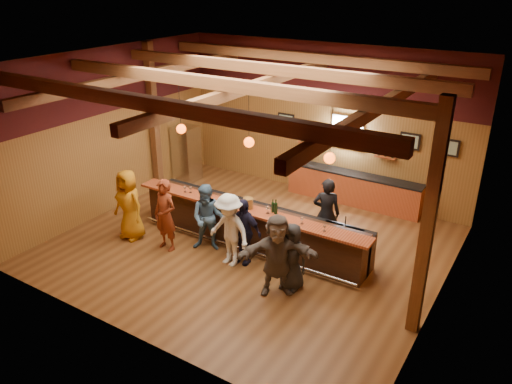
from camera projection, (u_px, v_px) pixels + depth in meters
room at (250, 120)px, 11.20m from camera, size 9.04×9.00×4.52m
bar_counter at (253, 225)px, 12.34m from camera, size 6.30×1.07×1.11m
back_bar_cabinet at (353, 188)px, 14.55m from camera, size 4.00×0.52×0.95m
window at (347, 132)px, 14.29m from camera, size 0.95×0.09×0.95m
framed_pictures at (376, 136)px, 13.84m from camera, size 5.35×0.05×0.45m
wine_shelves at (345, 147)px, 14.41m from camera, size 3.00×0.18×0.30m
pendant_lights at (249, 142)px, 11.35m from camera, size 4.24×0.24×1.37m
stainless_fridge at (186, 153)px, 16.09m from camera, size 0.70×0.70×1.80m
customer_orange at (129, 205)px, 12.48m from camera, size 0.93×0.64×1.84m
customer_redvest at (165, 215)px, 11.97m from camera, size 0.69×0.48×1.80m
customer_denim at (208, 218)px, 11.97m from camera, size 1.01×0.91×1.69m
customer_white at (229, 230)px, 11.32m from camera, size 1.24×0.84×1.77m
customer_navy at (243, 231)px, 11.45m from camera, size 0.94×0.40×1.61m
customer_brown at (277, 255)px, 10.28m from camera, size 1.69×1.39×1.81m
customer_dark at (291, 257)px, 10.50m from camera, size 0.75×0.49×1.51m
bartender at (326, 214)px, 12.05m from camera, size 0.77×0.64×1.81m
ice_bucket at (248, 203)px, 11.81m from camera, size 0.24×0.24×0.26m
bottle_a at (276, 208)px, 11.53m from camera, size 0.08×0.08×0.36m
bottle_b at (273, 207)px, 11.61m from camera, size 0.07×0.07×0.33m
glass_a at (162, 181)px, 13.06m from camera, size 0.09×0.09×0.20m
glass_b at (185, 188)px, 12.69m from camera, size 0.07×0.07×0.17m
glass_c at (190, 188)px, 12.65m from camera, size 0.07×0.07×0.17m
glass_d at (207, 194)px, 12.29m from camera, size 0.08×0.08×0.18m
glass_e at (232, 198)px, 12.07m from camera, size 0.08×0.08×0.18m
glass_f at (268, 208)px, 11.54m from camera, size 0.09×0.09×0.19m
glass_g at (302, 219)px, 11.07m from camera, size 0.08×0.08×0.17m
glass_h at (325, 226)px, 10.75m from camera, size 0.07×0.07×0.16m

